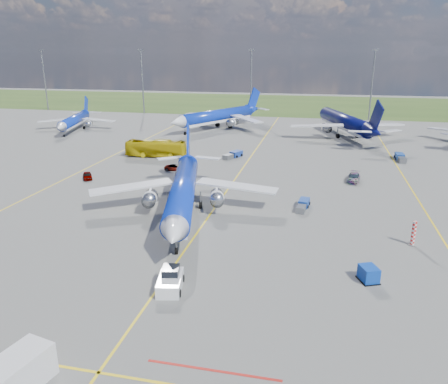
% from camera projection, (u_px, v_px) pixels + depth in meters
% --- Properties ---
extents(ground, '(400.00, 400.00, 0.00)m').
position_uv_depth(ground, '(183.00, 253.00, 49.91)').
color(ground, '#565654').
rests_on(ground, ground).
extents(grass_strip, '(400.00, 80.00, 0.01)m').
position_uv_depth(grass_strip, '(288.00, 104.00, 189.24)').
color(grass_strip, '#2D4719').
rests_on(grass_strip, ground).
extents(taxiway_lines, '(60.25, 160.00, 0.02)m').
position_uv_depth(taxiway_lines, '(232.00, 184.00, 75.60)').
color(taxiway_lines, yellow).
rests_on(taxiway_lines, ground).
extents(floodlight_masts, '(202.20, 0.50, 22.70)m').
position_uv_depth(floodlight_masts, '(310.00, 81.00, 146.16)').
color(floodlight_masts, slate).
rests_on(floodlight_masts, ground).
extents(warning_post, '(0.50, 0.50, 3.00)m').
position_uv_depth(warning_post, '(413.00, 233.00, 51.53)').
color(warning_post, red).
rests_on(warning_post, ground).
extents(bg_jet_nw, '(31.19, 36.62, 8.28)m').
position_uv_depth(bg_jet_nw, '(76.00, 130.00, 127.29)').
color(bg_jet_nw, '#0C29A9').
rests_on(bg_jet_nw, ground).
extents(bg_jet_nnw, '(46.59, 50.49, 10.65)m').
position_uv_depth(bg_jet_nnw, '(218.00, 129.00, 129.99)').
color(bg_jet_nnw, '#0C29A9').
rests_on(bg_jet_nnw, ground).
extents(bg_jet_n, '(44.92, 51.40, 11.31)m').
position_uv_depth(bg_jet_n, '(343.00, 136.00, 118.66)').
color(bg_jet_n, '#070A41').
rests_on(bg_jet_n, ground).
extents(main_airliner, '(37.60, 44.25, 10.04)m').
position_uv_depth(main_airliner, '(184.00, 214.00, 61.79)').
color(main_airliner, '#0C29A9').
rests_on(main_airliner, ground).
extents(pushback_tug, '(2.96, 6.04, 2.00)m').
position_uv_depth(pushback_tug, '(170.00, 281.00, 42.27)').
color(pushback_tug, silver).
rests_on(pushback_tug, ground).
extents(uld_container, '(2.17, 2.38, 1.55)m').
position_uv_depth(uld_container, '(369.00, 274.00, 43.64)').
color(uld_container, '#0B37A1').
rests_on(uld_container, ground).
extents(service_van, '(3.73, 6.16, 2.53)m').
position_uv_depth(service_van, '(11.00, 378.00, 29.03)').
color(service_van, silver).
rests_on(service_van, ground).
extents(apron_bus, '(13.36, 3.84, 3.68)m').
position_uv_depth(apron_bus, '(156.00, 148.00, 94.76)').
color(apron_bus, '#C4AC0B').
rests_on(apron_bus, ground).
extents(service_car_a, '(3.23, 3.93, 1.26)m').
position_uv_depth(service_car_a, '(87.00, 176.00, 78.53)').
color(service_car_a, '#999999').
rests_on(service_car_a, ground).
extents(service_car_b, '(4.26, 2.25, 1.14)m').
position_uv_depth(service_car_b, '(175.00, 168.00, 84.19)').
color(service_car_b, '#999999').
rests_on(service_car_b, ground).
extents(service_car_c, '(2.69, 5.24, 1.45)m').
position_uv_depth(service_car_c, '(354.00, 178.00, 76.99)').
color(service_car_c, '#999999').
rests_on(service_car_c, ground).
extents(baggage_tug_w, '(1.85, 4.96, 1.09)m').
position_uv_depth(baggage_tug_w, '(303.00, 205.00, 63.99)').
color(baggage_tug_w, navy).
rests_on(baggage_tug_w, ground).
extents(baggage_tug_c, '(3.66, 5.71, 1.26)m').
position_uv_depth(baggage_tug_c, '(233.00, 155.00, 94.43)').
color(baggage_tug_c, navy).
rests_on(baggage_tug_c, ground).
extents(baggage_tug_e, '(1.70, 5.66, 1.26)m').
position_uv_depth(baggage_tug_e, '(400.00, 158.00, 92.04)').
color(baggage_tug_e, '#184192').
rests_on(baggage_tug_e, ground).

